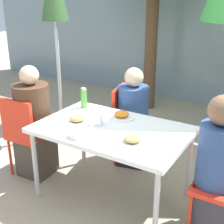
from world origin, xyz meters
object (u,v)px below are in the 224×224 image
Objects in this scene: chair_right at (223,174)px; closed_umbrella at (54,0)px; bottle at (84,98)px; drinking_cup at (98,120)px; chair_left at (25,131)px; person_left at (34,126)px; chair_far at (127,118)px; person_right at (215,171)px; salad_bowl at (78,134)px; person_far at (133,120)px.

closed_umbrella is (-2.28, 0.72, 1.25)m from chair_right.
chair_right is 4.14× the size of bottle.
bottle is at bearing 141.77° from drinking_cup.
chair_left is 0.89m from drinking_cup.
chair_left is 0.69m from bottle.
chair_far is (0.69, 0.77, -0.04)m from person_left.
chair_far is at bearing 46.03° from chair_left.
chair_far is at bearing -32.05° from person_right.
closed_umbrella reaches higher than chair_left.
chair_left is 1.96m from chair_right.
closed_umbrella is 10.85× the size of bottle.
chair_right is at bearing 19.69° from salad_bowl.
closed_umbrella is 22.48× the size of drinking_cup.
person_right is 1.06× the size of person_far.
chair_right reaches higher than salad_bowl.
person_far is 0.75m from drinking_cup.
drinking_cup is (-1.11, -0.11, 0.26)m from chair_right.
chair_left reaches higher than salad_bowl.
closed_umbrella reaches higher than drinking_cup.
person_far is at bearing 90.09° from salad_bowl.
chair_left is 1.91m from person_right.
person_left is 1.35× the size of chair_far.
chair_far reaches higher than salad_bowl.
person_far is 1.71m from closed_umbrella.
drinking_cup is (1.17, -0.83, -0.99)m from closed_umbrella.
chair_right is (1.90, 0.15, -0.04)m from person_left.
chair_right is 1.54m from bottle.
chair_left is at bearing -122.06° from person_left.
person_left reaches higher than person_right.
person_left reaches higher than chair_right.
drinking_cup is at bearing -35.32° from closed_umbrella.
person_right is 0.51× the size of closed_umbrella.
chair_left is at bearing -136.48° from bottle.
person_far reaches higher than bottle.
person_right is 5.56× the size of bottle.
chair_far is 0.09m from person_far.
person_right reaches higher than salad_bowl.
salad_bowl is (-1.08, -0.32, 0.18)m from person_right.
bottle is 2.07× the size of drinking_cup.
closed_umbrella is 1.74m from drinking_cup.
salad_bowl is (-1.12, -0.40, 0.24)m from chair_right.
chair_left is at bearing 168.35° from salad_bowl.
person_far is (-1.13, 0.59, 0.00)m from chair_right.
person_left is at bearing -66.37° from closed_umbrella.
chair_far is (0.73, 0.85, 0.00)m from chair_left.
chair_left is 5.41× the size of salad_bowl.
chair_left is at bearing 3.61° from person_right.
chair_far is 1.06m from salad_bowl.
person_left is at bearing 57.94° from chair_left.
person_right reaches higher than chair_far.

